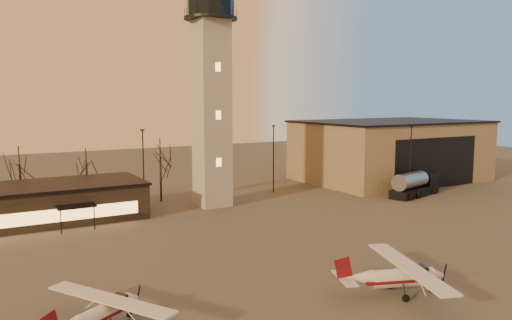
{
  "coord_description": "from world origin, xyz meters",
  "views": [
    {
      "loc": [
        -27.56,
        -29.04,
        14.07
      ],
      "look_at": [
        -3.2,
        13.0,
        8.08
      ],
      "focal_mm": 35.0,
      "sensor_mm": 36.0,
      "label": 1
    }
  ],
  "objects_px": {
    "hangar": "(390,150)",
    "cessna_front": "(404,280)",
    "control_tower": "(211,81)",
    "fuel_truck": "(415,186)",
    "terminal": "(29,204)",
    "cessna_rear": "(107,315)"
  },
  "relations": [
    {
      "from": "hangar",
      "to": "cessna_front",
      "type": "distance_m",
      "value": 53.53
    },
    {
      "from": "control_tower",
      "to": "fuel_truck",
      "type": "distance_m",
      "value": 33.12
    },
    {
      "from": "terminal",
      "to": "cessna_rear",
      "type": "bearing_deg",
      "value": -87.98
    },
    {
      "from": "terminal",
      "to": "cessna_front",
      "type": "height_order",
      "value": "terminal"
    },
    {
      "from": "control_tower",
      "to": "fuel_truck",
      "type": "bearing_deg",
      "value": -17.28
    },
    {
      "from": "cessna_rear",
      "to": "fuel_truck",
      "type": "height_order",
      "value": "fuel_truck"
    },
    {
      "from": "control_tower",
      "to": "cessna_front",
      "type": "bearing_deg",
      "value": -91.69
    },
    {
      "from": "cessna_front",
      "to": "fuel_truck",
      "type": "height_order",
      "value": "fuel_truck"
    },
    {
      "from": "fuel_truck",
      "to": "cessna_rear",
      "type": "bearing_deg",
      "value": -171.39
    },
    {
      "from": "terminal",
      "to": "cessna_front",
      "type": "relative_size",
      "value": 2.32
    },
    {
      "from": "control_tower",
      "to": "cessna_rear",
      "type": "xyz_separation_m",
      "value": [
        -20.89,
        -29.27,
        -15.4
      ]
    },
    {
      "from": "hangar",
      "to": "terminal",
      "type": "height_order",
      "value": "hangar"
    },
    {
      "from": "control_tower",
      "to": "cessna_rear",
      "type": "bearing_deg",
      "value": -125.52
    },
    {
      "from": "terminal",
      "to": "control_tower",
      "type": "bearing_deg",
      "value": -5.15
    },
    {
      "from": "fuel_truck",
      "to": "terminal",
      "type": "bearing_deg",
      "value": 153.88
    },
    {
      "from": "hangar",
      "to": "terminal",
      "type": "bearing_deg",
      "value": -178.03
    },
    {
      "from": "terminal",
      "to": "fuel_truck",
      "type": "distance_m",
      "value": 51.38
    },
    {
      "from": "cessna_front",
      "to": "fuel_truck",
      "type": "distance_m",
      "value": 38.94
    },
    {
      "from": "hangar",
      "to": "control_tower",
      "type": "bearing_deg",
      "value": -173.69
    },
    {
      "from": "hangar",
      "to": "cessna_rear",
      "type": "bearing_deg",
      "value": -149.7
    },
    {
      "from": "hangar",
      "to": "fuel_truck",
      "type": "relative_size",
      "value": 3.04
    },
    {
      "from": "cessna_rear",
      "to": "fuel_truck",
      "type": "xyz_separation_m",
      "value": [
        49.13,
        20.48,
        0.5
      ]
    }
  ]
}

